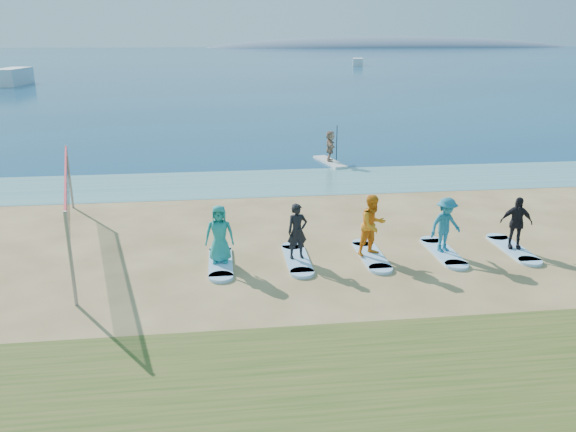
{
  "coord_description": "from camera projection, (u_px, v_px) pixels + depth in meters",
  "views": [
    {
      "loc": [
        -2.52,
        -14.65,
        6.53
      ],
      "look_at": [
        -0.45,
        2.0,
        1.1
      ],
      "focal_mm": 35.0,
      "sensor_mm": 36.0,
      "label": 1
    }
  ],
  "objects": [
    {
      "name": "surfboard_4",
      "position": [
        513.0,
        249.0,
        17.83
      ],
      "size": [
        0.7,
        2.2,
        0.09
      ],
      "primitive_type": "cube",
      "color": "#A3D3FD",
      "rests_on": "ground"
    },
    {
      "name": "surfboard_3",
      "position": [
        443.0,
        252.0,
        17.56
      ],
      "size": [
        0.7,
        2.2,
        0.09
      ],
      "primitive_type": "cube",
      "color": "#A3D3FD",
      "rests_on": "ground"
    },
    {
      "name": "shallow_water",
      "position": [
        275.0,
        182.0,
        26.05
      ],
      "size": [
        600.0,
        600.0,
        0.0
      ],
      "primitive_type": "plane",
      "color": "teal",
      "rests_on": "ground"
    },
    {
      "name": "surfboard_2",
      "position": [
        371.0,
        256.0,
        17.28
      ],
      "size": [
        0.7,
        2.2,
        0.09
      ],
      "primitive_type": "cube",
      "color": "#A3D3FD",
      "rests_on": "ground"
    },
    {
      "name": "volleyball_net",
      "position": [
        68.0,
        189.0,
        17.64
      ],
      "size": [
        2.19,
        8.84,
        2.5
      ],
      "rotation": [
        0.0,
        0.0,
        0.24
      ],
      "color": "gray",
      "rests_on": "ground"
    },
    {
      "name": "boat_offshore_a",
      "position": [
        14.0,
        85.0,
        76.53
      ],
      "size": [
        3.27,
        7.78,
        2.23
      ],
      "primitive_type": "cube",
      "rotation": [
        0.0,
        0.0,
        -0.06
      ],
      "color": "silver",
      "rests_on": "ground"
    },
    {
      "name": "paddleboarder",
      "position": [
        330.0,
        146.0,
        29.69
      ],
      "size": [
        0.73,
        1.55,
        1.61
      ],
      "primitive_type": "imported",
      "rotation": [
        0.0,
        0.0,
        1.39
      ],
      "color": "tan",
      "rests_on": "paddleboard"
    },
    {
      "name": "student_0",
      "position": [
        219.0,
        234.0,
        16.46
      ],
      "size": [
        0.88,
        0.61,
        1.74
      ],
      "primitive_type": "imported",
      "rotation": [
        0.0,
        0.0,
        -0.07
      ],
      "color": "teal",
      "rests_on": "surfboard_0"
    },
    {
      "name": "ocean",
      "position": [
        224.0,
        58.0,
        167.2
      ],
      "size": [
        600.0,
        600.0,
        0.0
      ],
      "primitive_type": "plane",
      "color": "navy",
      "rests_on": "ground"
    },
    {
      "name": "surfboard_0",
      "position": [
        221.0,
        263.0,
        16.74
      ],
      "size": [
        0.7,
        2.2,
        0.09
      ],
      "primitive_type": "cube",
      "color": "#A3D3FD",
      "rests_on": "ground"
    },
    {
      "name": "island_ridge",
      "position": [
        393.0,
        47.0,
        310.52
      ],
      "size": [
        220.0,
        56.0,
        18.0
      ],
      "primitive_type": "ellipsoid",
      "color": "slate",
      "rests_on": "ground"
    },
    {
      "name": "student_4",
      "position": [
        516.0,
        223.0,
        17.56
      ],
      "size": [
        1.05,
        0.65,
        1.67
      ],
      "primitive_type": "imported",
      "rotation": [
        0.0,
        0.0,
        -0.27
      ],
      "color": "black",
      "rests_on": "surfboard_4"
    },
    {
      "name": "student_1",
      "position": [
        297.0,
        231.0,
        16.74
      ],
      "size": [
        0.69,
        0.52,
        1.7
      ],
      "primitive_type": "imported",
      "rotation": [
        0.0,
        0.0,
        0.2
      ],
      "color": "black",
      "rests_on": "surfboard_1"
    },
    {
      "name": "ground",
      "position": [
        312.0,
        273.0,
        16.14
      ],
      "size": [
        600.0,
        600.0,
        0.0
      ],
      "primitive_type": "plane",
      "color": "tan",
      "rests_on": "ground"
    },
    {
      "name": "student_2",
      "position": [
        373.0,
        225.0,
        16.98
      ],
      "size": [
        1.13,
        1.03,
        1.89
      ],
      "primitive_type": "imported",
      "rotation": [
        0.0,
        0.0,
        0.43
      ],
      "color": "orange",
      "rests_on": "surfboard_2"
    },
    {
      "name": "boat_offshore_b",
      "position": [
        358.0,
        65.0,
        125.21
      ],
      "size": [
        3.45,
        6.42,
        1.57
      ],
      "primitive_type": "cube",
      "rotation": [
        0.0,
        0.0,
        -0.23
      ],
      "color": "silver",
      "rests_on": "ground"
    },
    {
      "name": "student_3",
      "position": [
        446.0,
        225.0,
        17.28
      ],
      "size": [
        1.26,
        0.97,
        1.73
      ],
      "primitive_type": "imported",
      "rotation": [
        0.0,
        0.0,
        0.33
      ],
      "color": "#1D6D8D",
      "rests_on": "surfboard_3"
    },
    {
      "name": "surfboard_1",
      "position": [
        297.0,
        259.0,
        17.01
      ],
      "size": [
        0.7,
        2.2,
        0.09
      ],
      "primitive_type": "cube",
      "color": "#A3D3FD",
      "rests_on": "ground"
    },
    {
      "name": "paddleboard",
      "position": [
        330.0,
        162.0,
        29.96
      ],
      "size": [
        1.35,
        3.08,
        0.12
      ],
      "primitive_type": "cube",
      "rotation": [
        0.0,
        0.0,
        0.22
      ],
      "color": "silver",
      "rests_on": "ground"
    }
  ]
}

